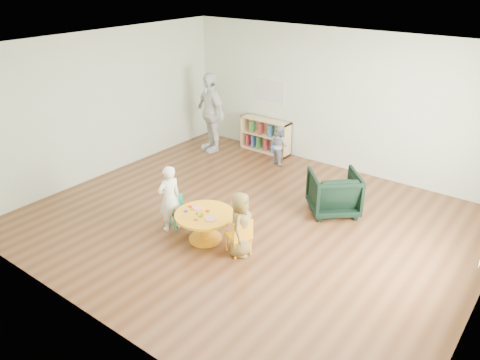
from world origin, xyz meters
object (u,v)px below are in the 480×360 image
at_px(bookshelf, 266,135).
at_px(adult_caretaker, 210,112).
at_px(kid_chair_right, 240,235).
at_px(activity_table, 205,222).
at_px(armchair, 334,193).
at_px(kid_chair_left, 177,210).
at_px(child_left, 169,198).
at_px(child_right, 241,225).
at_px(toddler, 279,145).

height_order(bookshelf, adult_caretaker, adult_caretaker).
bearing_deg(kid_chair_right, activity_table, 115.66).
bearing_deg(activity_table, armchair, 59.83).
relative_size(kid_chair_left, child_left, 0.46).
bearing_deg(adult_caretaker, armchair, 3.91).
bearing_deg(bookshelf, kid_chair_right, -60.82).
bearing_deg(child_left, kid_chair_right, 106.88).
relative_size(kid_chair_right, armchair, 0.73).
xyz_separation_m(kid_chair_left, child_right, (1.34, -0.06, 0.23)).
bearing_deg(toddler, adult_caretaker, 28.43).
xyz_separation_m(kid_chair_left, child_left, (0.00, -0.16, 0.28)).
xyz_separation_m(bookshelf, toddler, (0.65, -0.46, 0.05)).
xyz_separation_m(kid_chair_left, toddler, (-0.08, 3.17, 0.15)).
relative_size(bookshelf, toddler, 1.43).
bearing_deg(kid_chair_right, armchair, 10.53).
height_order(child_right, adult_caretaker, adult_caretaker).
height_order(kid_chair_left, child_left, child_left).
height_order(child_left, adult_caretaker, adult_caretaker).
height_order(child_left, toddler, child_left).
xyz_separation_m(child_left, adult_caretaker, (-1.75, 3.08, 0.34)).
bearing_deg(child_right, kid_chair_right, 83.32).
bearing_deg(toddler, activity_table, 122.91).
distance_m(kid_chair_right, adult_caretaker, 4.33).
xyz_separation_m(bookshelf, armchair, (2.56, -1.71, 0.00)).
xyz_separation_m(armchair, child_left, (-1.82, -2.07, 0.18)).
bearing_deg(child_right, armchair, -34.82).
bearing_deg(activity_table, adult_caretaker, 128.84).
height_order(activity_table, armchair, armchair).
relative_size(kid_chair_left, child_right, 0.51).
bearing_deg(armchair, kid_chair_right, 34.24).
distance_m(kid_chair_left, adult_caretaker, 3.46).
height_order(kid_chair_right, toddler, toddler).
height_order(armchair, toddler, toddler).
xyz_separation_m(kid_chair_right, toddler, (-1.41, 3.23, 0.10)).
bearing_deg(armchair, kid_chair_left, 4.72).
xyz_separation_m(activity_table, toddler, (-0.74, 3.25, 0.10)).
bearing_deg(armchair, toddler, -74.99).
distance_m(activity_table, adult_caretaker, 3.89).
distance_m(activity_table, kid_chair_right, 0.67).
bearing_deg(toddler, bookshelf, -15.24).
bearing_deg(kid_chair_left, armchair, 158.72).
xyz_separation_m(activity_table, kid_chair_right, (0.66, 0.01, 0.00)).
height_order(activity_table, bookshelf, bookshelf).
height_order(kid_chair_left, adult_caretaker, adult_caretaker).
height_order(toddler, adult_caretaker, adult_caretaker).
distance_m(kid_chair_left, child_left, 0.32).
xyz_separation_m(armchair, adult_caretaker, (-3.57, 1.00, 0.52)).
height_order(bookshelf, child_right, child_right).
distance_m(child_right, toddler, 3.53).
relative_size(bookshelf, armchair, 1.48).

